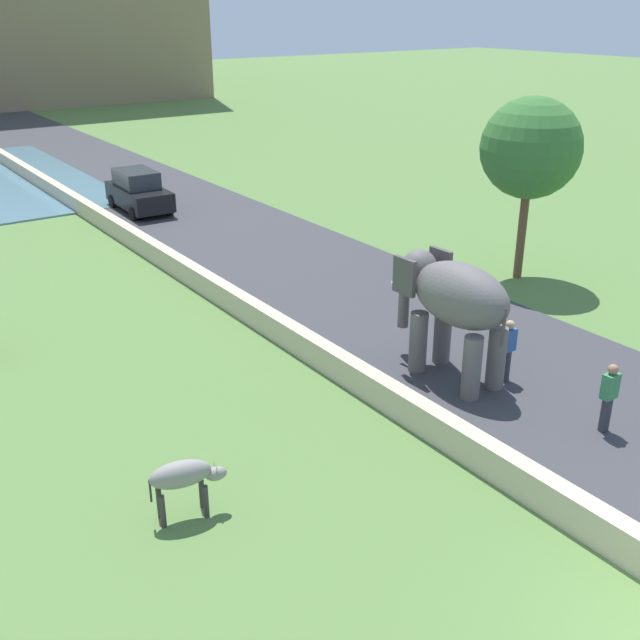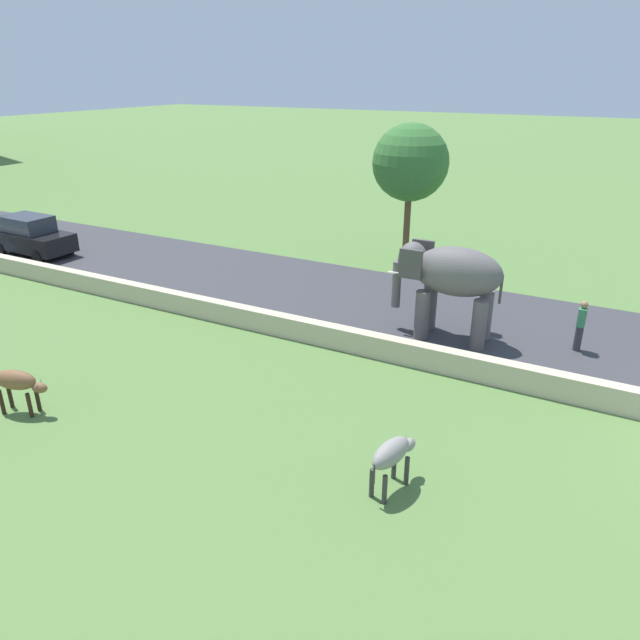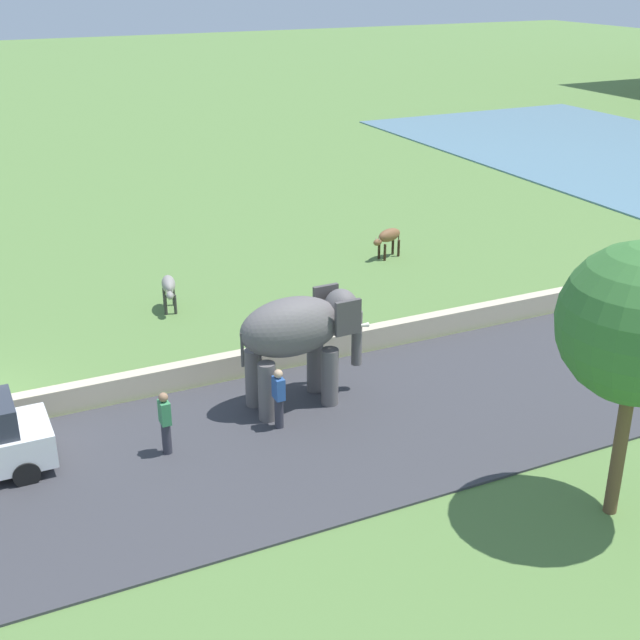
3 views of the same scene
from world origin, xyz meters
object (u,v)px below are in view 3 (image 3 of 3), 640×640
Objects in this scene: elephant at (299,332)px; person_trailing at (165,422)px; cow_grey at (169,287)px; cow_brown at (388,237)px; person_beside_elephant at (279,398)px.

elephant is 4.07m from person_trailing.
elephant is 2.45× the size of cow_grey.
cow_brown is at bearing 131.01° from person_trailing.
cow_grey is (1.57, -9.09, 0.00)m from cow_brown.
elephant is at bearing 133.92° from person_beside_elephant.
cow_grey is (-8.57, -0.27, -0.04)m from person_beside_elephant.
cow_grey is (-8.54, 2.54, -0.04)m from person_trailing.
elephant is at bearing -40.44° from cow_brown.
cow_brown is at bearing 99.80° from cow_grey.
person_trailing is 8.91m from cow_grey.
cow_brown is (-9.20, 7.84, -1.20)m from elephant.
person_trailing is at bearing -76.43° from elephant.
elephant is 1.79m from person_beside_elephant.
person_trailing is 15.41m from cow_brown.
elephant reaches higher than person_beside_elephant.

